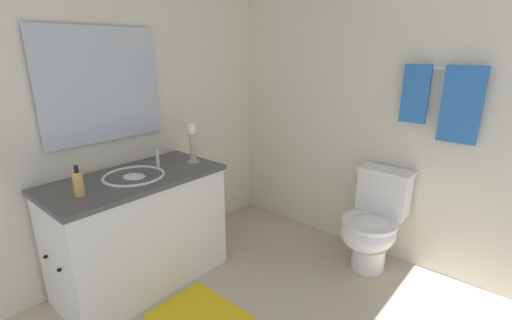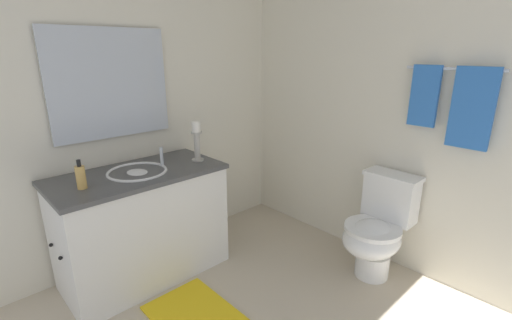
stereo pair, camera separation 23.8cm
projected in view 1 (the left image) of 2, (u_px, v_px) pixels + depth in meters
wall_back at (372, 100)px, 2.68m from camera, size 2.52×0.04×2.45m
wall_left at (118, 104)px, 2.48m from camera, size 0.04×2.74×2.45m
vanity_cabinet at (140, 230)px, 2.44m from camera, size 0.58×1.14×0.79m
sink_basin at (135, 182)px, 2.33m from camera, size 0.40×0.40×0.24m
mirror at (102, 85)px, 2.32m from camera, size 0.02×0.82×0.74m
candle_holder_tall at (192, 142)px, 2.56m from camera, size 0.09×0.09×0.30m
soap_bottle at (78, 183)px, 1.99m from camera, size 0.06×0.06×0.18m
toilet at (373, 224)px, 2.60m from camera, size 0.39×0.54×0.75m
towel_bar at (443, 68)px, 2.27m from camera, size 0.57×0.02×0.02m
towel_near_vanity at (415, 94)px, 2.40m from camera, size 0.17×0.03×0.39m
towel_center at (461, 105)px, 2.23m from camera, size 0.23×0.03×0.49m
bath_mat at (202, 320)px, 2.16m from camera, size 0.60×0.44×0.02m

